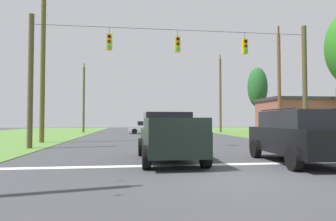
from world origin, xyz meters
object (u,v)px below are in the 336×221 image
(utility_pole_mid_right, at_px, (279,83))
(roadside_store, at_px, (323,117))
(tree_roadside_right, at_px, (257,87))
(utility_pole_far_right, at_px, (220,94))
(suv_black, at_px, (297,135))
(utility_pole_mid_left, at_px, (43,65))
(utility_pole_far_left, at_px, (84,99))
(overhead_signal_span, at_px, (176,77))
(pickup_truck, at_px, (168,136))
(distant_car_crossing_white, at_px, (146,127))

(utility_pole_mid_right, xyz_separation_m, roadside_store, (8.37, 6.28, -2.71))
(utility_pole_mid_right, bearing_deg, tree_roadside_right, 73.32)
(utility_pole_far_right, height_order, tree_roadside_right, utility_pole_far_right)
(suv_black, distance_m, utility_pole_far_right, 28.53)
(utility_pole_mid_right, height_order, utility_pole_mid_left, utility_pole_mid_left)
(utility_pole_far_left, bearing_deg, utility_pole_far_right, -3.96)
(overhead_signal_span, bearing_deg, utility_pole_far_left, 112.69)
(pickup_truck, distance_m, utility_pole_far_left, 28.95)
(overhead_signal_span, xyz_separation_m, utility_pole_mid_right, (9.49, 5.17, 0.47))
(suv_black, bearing_deg, tree_roadside_right, 68.43)
(utility_pole_far_left, xyz_separation_m, tree_roadside_right, (22.21, -4.78, 1.28))
(overhead_signal_span, xyz_separation_m, utility_pole_mid_left, (-9.17, 4.44, 1.40))
(distant_car_crossing_white, xyz_separation_m, utility_pole_mid_left, (-8.18, -13.49, 4.87))
(suv_black, relative_size, utility_pole_far_right, 0.46)
(utility_pole_far_left, height_order, roadside_store, utility_pole_far_left)
(overhead_signal_span, xyz_separation_m, suv_black, (3.53, -7.03, -3.19))
(utility_pole_mid_left, relative_size, utility_pole_far_left, 1.25)
(utility_pole_far_left, bearing_deg, utility_pole_mid_left, -90.08)
(utility_pole_far_left, bearing_deg, pickup_truck, -73.98)
(overhead_signal_span, height_order, pickup_truck, overhead_signal_span)
(utility_pole_mid_right, bearing_deg, overhead_signal_span, -151.44)
(tree_roadside_right, distance_m, roadside_store, 8.31)
(overhead_signal_span, relative_size, roadside_store, 1.29)
(utility_pole_far_right, relative_size, tree_roadside_right, 1.28)
(utility_pole_mid_left, xyz_separation_m, utility_pole_far_left, (0.02, 17.43, -1.13))
(pickup_truck, xyz_separation_m, utility_pole_far_left, (-7.93, 27.61, 3.56))
(utility_pole_far_right, height_order, roadside_store, utility_pole_far_right)
(pickup_truck, distance_m, tree_roadside_right, 27.36)
(distant_car_crossing_white, bearing_deg, tree_roadside_right, -3.42)
(overhead_signal_span, bearing_deg, pickup_truck, -101.96)
(overhead_signal_span, relative_size, utility_pole_far_right, 1.61)
(suv_black, height_order, utility_pole_mid_left, utility_pole_mid_left)
(suv_black, bearing_deg, utility_pole_mid_left, 137.93)
(utility_pole_mid_left, xyz_separation_m, tree_roadside_right, (22.23, 12.65, 0.15))
(overhead_signal_span, relative_size, pickup_truck, 3.17)
(utility_pole_far_left, bearing_deg, overhead_signal_span, -67.31)
(distant_car_crossing_white, xyz_separation_m, tree_roadside_right, (14.05, -0.84, 5.01))
(suv_black, bearing_deg, roadside_store, 52.20)
(utility_pole_far_right, xyz_separation_m, roadside_store, (8.56, -9.14, -3.29))
(overhead_signal_span, relative_size, tree_roadside_right, 2.06)
(overhead_signal_span, xyz_separation_m, distant_car_crossing_white, (-0.99, 17.92, -3.46))
(suv_black, height_order, utility_pole_far_right, utility_pole_far_right)
(suv_black, xyz_separation_m, tree_roadside_right, (9.53, 24.11, 4.74))
(tree_roadside_right, bearing_deg, overhead_signal_span, -127.41)
(distant_car_crossing_white, xyz_separation_m, utility_pole_far_left, (-8.15, 3.94, 3.74))
(suv_black, distance_m, distant_car_crossing_white, 25.36)
(utility_pole_far_right, distance_m, utility_pole_far_left, 18.51)
(pickup_truck, relative_size, tree_roadside_right, 0.65)
(distant_car_crossing_white, bearing_deg, utility_pole_far_right, 14.53)
(suv_black, distance_m, tree_roadside_right, 26.36)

